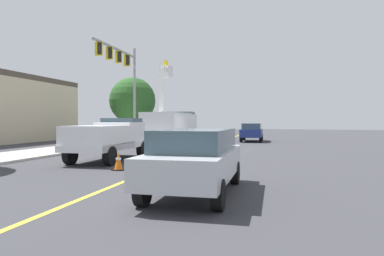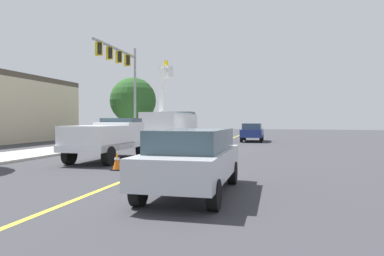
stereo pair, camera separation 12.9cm
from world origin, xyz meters
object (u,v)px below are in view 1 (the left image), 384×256
at_px(service_pickup_truck, 109,137).
at_px(traffic_cone_mid_front, 205,138).
at_px(passing_minivan, 252,131).
at_px(traffic_signal_mast, 123,71).
at_px(trailing_sedan, 196,156).
at_px(utility_bucket_truck, 172,125).
at_px(traffic_cone_leading, 118,161).

distance_m(service_pickup_truck, traffic_cone_mid_front, 15.07).
height_order(passing_minivan, traffic_cone_mid_front, passing_minivan).
xyz_separation_m(passing_minivan, traffic_signal_mast, (-7.11, 9.52, 5.17)).
relative_size(service_pickup_truck, traffic_signal_mast, 0.68).
bearing_deg(trailing_sedan, traffic_signal_mast, 36.65).
bearing_deg(utility_bucket_truck, passing_minivan, -32.41).
relative_size(trailing_sedan, traffic_signal_mast, 0.59).
relative_size(utility_bucket_truck, traffic_cone_leading, 11.97).
relative_size(trailing_sedan, traffic_cone_leading, 7.08).
relative_size(trailing_sedan, traffic_cone_mid_front, 6.11).
bearing_deg(traffic_cone_mid_front, service_pickup_truck, -179.75).
xyz_separation_m(utility_bucket_truck, traffic_signal_mast, (0.53, 4.66, 4.53)).
height_order(traffic_cone_mid_front, traffic_signal_mast, traffic_signal_mast).
distance_m(passing_minivan, traffic_cone_mid_front, 4.82).
relative_size(service_pickup_truck, traffic_cone_leading, 8.24).
height_order(trailing_sedan, traffic_cone_mid_front, trailing_sedan).
distance_m(utility_bucket_truck, traffic_cone_mid_front, 4.82).
distance_m(passing_minivan, trailing_sedan, 24.08).
relative_size(passing_minivan, traffic_cone_leading, 7.08).
relative_size(utility_bucket_truck, service_pickup_truck, 1.45).
xyz_separation_m(utility_bucket_truck, service_pickup_truck, (-10.57, -1.33, -0.49)).
bearing_deg(passing_minivan, utility_bucket_truck, 147.59).
bearing_deg(traffic_cone_leading, service_pickup_truck, 39.54).
xyz_separation_m(passing_minivan, trailing_sedan, (-23.90, -2.97, 0.00)).
distance_m(service_pickup_truck, passing_minivan, 18.56).
xyz_separation_m(service_pickup_truck, traffic_cone_leading, (-2.69, -2.22, -0.77)).
distance_m(utility_bucket_truck, traffic_signal_mast, 6.52).
bearing_deg(trailing_sedan, traffic_cone_mid_front, 17.55).
bearing_deg(passing_minivan, traffic_cone_leading, 176.44).
distance_m(traffic_cone_leading, traffic_cone_mid_front, 17.90).
bearing_deg(traffic_signal_mast, trailing_sedan, -143.35).
distance_m(trailing_sedan, traffic_signal_mast, 21.55).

